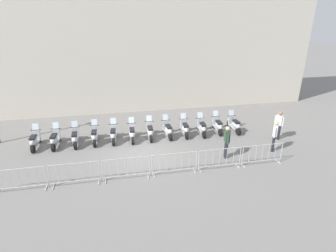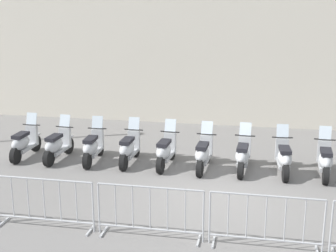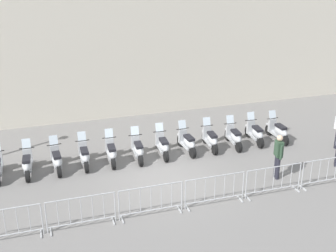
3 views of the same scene
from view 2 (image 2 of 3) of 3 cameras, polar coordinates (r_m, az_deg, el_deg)
ground_plane at (r=11.30m, az=5.99°, el=-8.45°), size 120.00×120.00×0.00m
motorcycle_0 at (r=14.40m, az=-17.18°, el=-1.99°), size 0.61×1.72×1.24m
motorcycle_1 at (r=13.91m, az=-13.38°, el=-2.31°), size 0.67×1.72×1.24m
motorcycle_2 at (r=13.52m, az=-9.20°, el=-2.58°), size 0.56×1.73×1.24m
motorcycle_3 at (r=13.26m, az=-4.79°, el=-2.79°), size 0.62×1.72×1.24m
motorcycle_4 at (r=13.00m, az=-0.31°, el=-3.10°), size 0.67×1.72×1.24m
motorcycle_5 at (r=12.79m, az=4.34°, el=-3.44°), size 0.65×1.72×1.24m
motorcycle_6 at (r=12.78m, az=9.13°, el=-3.61°), size 0.66×1.72×1.24m
motorcycle_7 at (r=12.80m, az=13.95°, el=-3.83°), size 0.56×1.73×1.24m
motorcycle_8 at (r=12.92m, az=18.62°, el=-4.01°), size 0.66×1.72×1.24m
barrier_segment_1 at (r=9.85m, az=-14.88°, el=-9.15°), size 2.09×0.69×1.07m
barrier_segment_2 at (r=9.16m, az=-2.21°, el=-10.53°), size 2.09×0.69×1.07m
barrier_segment_3 at (r=8.96m, az=11.85°, el=-11.45°), size 2.09×0.69×1.07m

